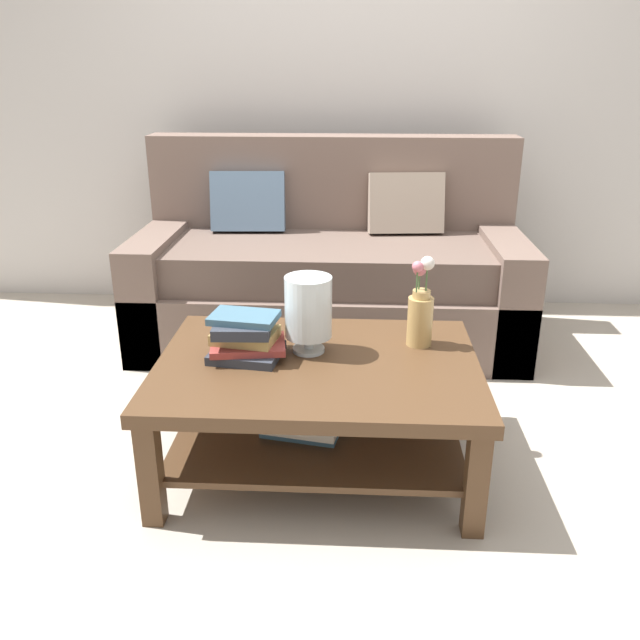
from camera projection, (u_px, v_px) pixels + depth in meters
ground_plane at (345, 424)px, 2.78m from camera, size 10.00×10.00×0.00m
back_wall at (354, 77)px, 3.82m from camera, size 6.40×0.12×2.70m
couch at (330, 273)px, 3.56m from camera, size 2.02×0.90×1.06m
coffee_table at (317, 390)px, 2.40m from camera, size 1.15×0.85×0.43m
book_stack_main at (245, 337)px, 2.37m from camera, size 0.29×0.24×0.16m
glass_hurricane_vase at (308, 309)px, 2.38m from camera, size 0.17×0.17×0.29m
flower_pitcher at (420, 311)px, 2.45m from camera, size 0.10×0.10×0.35m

